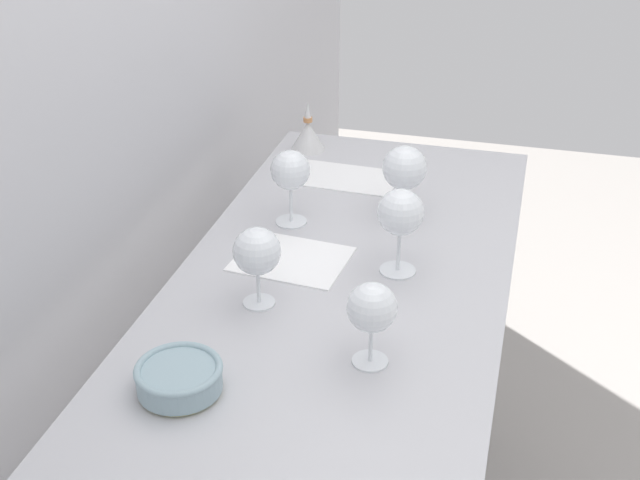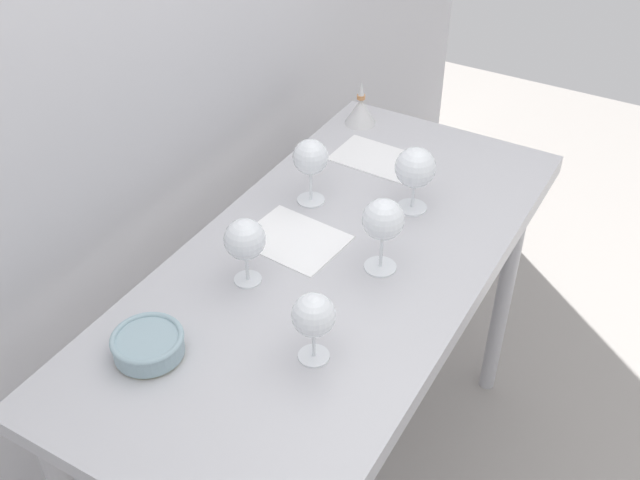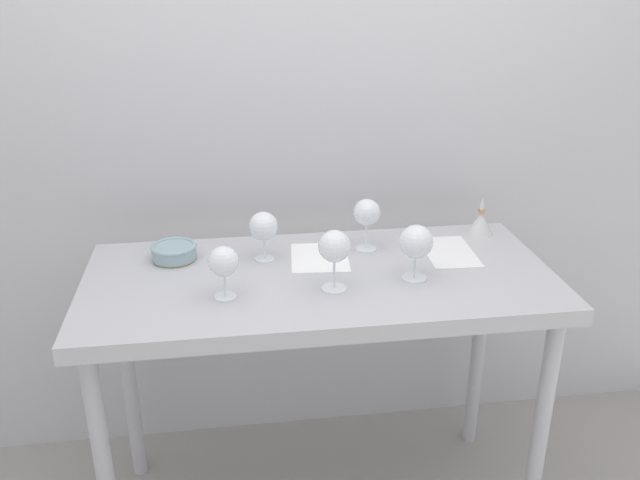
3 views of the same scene
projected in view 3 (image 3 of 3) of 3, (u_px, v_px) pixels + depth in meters
The scene contains 11 objects.
back_wall at pixel (299, 107), 2.30m from camera, with size 3.80×0.04×2.60m, color silver.
steel_counter at pixel (320, 305), 2.04m from camera, with size 1.40×0.65×0.90m.
wine_glass_near_center at pixel (334, 248), 1.86m from camera, with size 0.09×0.09×0.18m.
wine_glass_near_right at pixel (416, 243), 1.93m from camera, with size 0.10×0.10×0.17m.
wine_glass_far_left at pixel (263, 227), 2.06m from camera, with size 0.09×0.09×0.16m.
wine_glass_far_right at pixel (367, 214), 2.13m from camera, with size 0.09×0.09×0.17m.
wine_glass_near_left at pixel (223, 263), 1.82m from camera, with size 0.08×0.08×0.15m.
tasting_sheet_upper at pixel (320, 257), 2.11m from camera, with size 0.18×0.22×0.00m, color white.
tasting_sheet_lower at pixel (449, 252), 2.15m from camera, with size 0.15×0.25×0.00m, color white.
tasting_bowl at pixel (174, 251), 2.09m from camera, with size 0.14×0.14×0.05m.
decanter_funnel at pixel (481, 222), 2.28m from camera, with size 0.09×0.09×0.13m.
Camera 3 is at (-0.25, -1.80, 1.77)m, focal length 37.59 mm.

